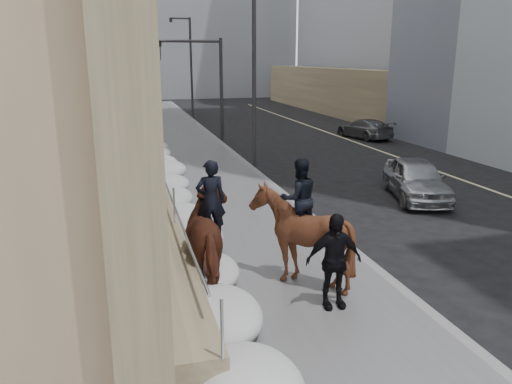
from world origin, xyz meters
TOP-DOWN VIEW (x-y plane):
  - ground at (0.00, 0.00)m, footprint 140.00×140.00m
  - sidewalk at (0.00, 10.00)m, footprint 5.00×80.00m
  - curb at (2.62, 10.00)m, footprint 0.24×80.00m
  - lane_line at (10.50, 10.00)m, footprint 0.15×70.00m
  - bg_building_far at (-6.00, 72.00)m, footprint 24.00×12.00m
  - streetlight_mid at (2.74, 14.00)m, footprint 1.71×0.24m
  - streetlight_far at (2.74, 34.00)m, footprint 1.71×0.24m
  - traffic_signal at (2.07, 22.00)m, footprint 4.10×0.22m
  - snow_bank at (-1.42, 8.11)m, footprint 1.70×18.10m
  - mounted_horse_left at (-1.21, 1.89)m, footprint 1.21×2.56m
  - mounted_horse_right at (0.61, 1.56)m, footprint 1.84×2.05m
  - pedestrian at (0.86, 0.36)m, footprint 1.14×0.52m
  - car_silver at (7.05, 7.24)m, footprint 2.83×4.52m
  - car_grey at (11.70, 20.32)m, footprint 2.51×4.44m

SIDE VIEW (x-z plane):
  - ground at x=0.00m, z-range 0.00..0.00m
  - lane_line at x=10.50m, z-range 0.00..0.01m
  - sidewalk at x=0.00m, z-range 0.00..0.12m
  - curb at x=2.62m, z-range 0.00..0.12m
  - snow_bank at x=-1.42m, z-range 0.09..0.85m
  - car_grey at x=11.70m, z-range 0.00..1.22m
  - car_silver at x=7.05m, z-range 0.00..1.44m
  - pedestrian at x=0.86m, z-range 0.12..2.03m
  - mounted_horse_left at x=-1.21m, z-range -0.12..2.60m
  - mounted_horse_right at x=0.61m, z-range -0.08..2.65m
  - traffic_signal at x=2.07m, z-range 1.00..7.00m
  - streetlight_mid at x=2.74m, z-range 0.58..8.58m
  - streetlight_far at x=2.74m, z-range 0.58..8.58m
  - bg_building_far at x=-6.00m, z-range 0.00..20.00m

